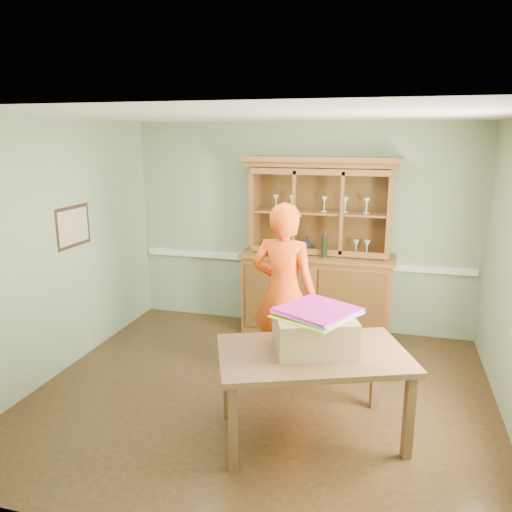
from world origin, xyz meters
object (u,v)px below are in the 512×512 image
(dining_table, at_px, (313,362))
(person, at_px, (284,293))
(cardboard_box, at_px, (314,333))
(china_hutch, at_px, (317,274))

(dining_table, distance_m, person, 1.13)
(dining_table, relative_size, cardboard_box, 2.79)
(person, bearing_deg, dining_table, 121.13)
(china_hutch, xyz_separation_m, cardboard_box, (0.32, -2.25, 0.13))
(china_hutch, distance_m, person, 1.32)
(dining_table, bearing_deg, cardboard_box, 69.19)
(china_hutch, relative_size, cardboard_box, 3.54)
(person, bearing_deg, cardboard_box, 122.22)
(dining_table, relative_size, person, 0.95)
(dining_table, bearing_deg, china_hutch, 76.01)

